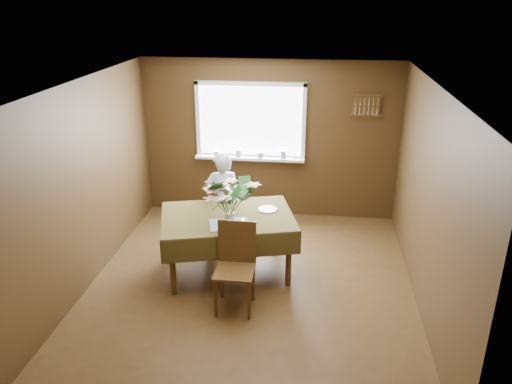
# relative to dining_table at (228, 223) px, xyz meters

# --- Properties ---
(floor) EXTENTS (4.50, 4.50, 0.00)m
(floor) POSITION_rel_dining_table_xyz_m (0.33, -0.32, -0.70)
(floor) COLOR #452F17
(floor) RESTS_ON ground
(ceiling) EXTENTS (4.50, 4.50, 0.00)m
(ceiling) POSITION_rel_dining_table_xyz_m (0.33, -0.32, 1.80)
(ceiling) COLOR white
(ceiling) RESTS_ON wall_back
(wall_back) EXTENTS (4.00, 0.00, 4.00)m
(wall_back) POSITION_rel_dining_table_xyz_m (0.33, 1.93, 0.55)
(wall_back) COLOR brown
(wall_back) RESTS_ON floor
(wall_front) EXTENTS (4.00, 0.00, 4.00)m
(wall_front) POSITION_rel_dining_table_xyz_m (0.33, -2.57, 0.55)
(wall_front) COLOR brown
(wall_front) RESTS_ON floor
(wall_left) EXTENTS (0.00, 4.50, 4.50)m
(wall_left) POSITION_rel_dining_table_xyz_m (-1.67, -0.32, 0.55)
(wall_left) COLOR brown
(wall_left) RESTS_ON floor
(wall_right) EXTENTS (0.00, 4.50, 4.50)m
(wall_right) POSITION_rel_dining_table_xyz_m (2.33, -0.32, 0.55)
(wall_right) COLOR brown
(wall_right) RESTS_ON floor
(window_assembly) EXTENTS (1.72, 0.20, 1.22)m
(window_assembly) POSITION_rel_dining_table_xyz_m (0.04, 1.87, 0.66)
(window_assembly) COLOR white
(window_assembly) RESTS_ON wall_back
(spoon_rack) EXTENTS (0.44, 0.05, 0.33)m
(spoon_rack) POSITION_rel_dining_table_xyz_m (1.78, 1.89, 1.15)
(spoon_rack) COLOR #51381A
(spoon_rack) RESTS_ON wall_back
(dining_table) EXTENTS (1.89, 1.53, 0.81)m
(dining_table) POSITION_rel_dining_table_xyz_m (0.00, 0.00, 0.00)
(dining_table) COLOR #51381A
(dining_table) RESTS_ON floor
(chair_far) EXTENTS (0.46, 0.46, 0.99)m
(chair_far) POSITION_rel_dining_table_xyz_m (-0.23, 0.79, -0.17)
(chair_far) COLOR #51381A
(chair_far) RESTS_ON floor
(chair_near) EXTENTS (0.44, 0.44, 1.03)m
(chair_near) POSITION_rel_dining_table_xyz_m (0.22, -0.72, -0.15)
(chair_near) COLOR #51381A
(chair_near) RESTS_ON floor
(seated_woman) EXTENTS (0.59, 0.48, 1.39)m
(seated_woman) POSITION_rel_dining_table_xyz_m (-0.20, 0.73, -0.01)
(seated_woman) COLOR white
(seated_woman) RESTS_ON floor
(flower_bouquet) EXTENTS (0.62, 0.62, 0.53)m
(flower_bouquet) POSITION_rel_dining_table_xyz_m (0.07, -0.23, 0.44)
(flower_bouquet) COLOR white
(flower_bouquet) RESTS_ON dining_table
(side_plate) EXTENTS (0.32, 0.32, 0.01)m
(side_plate) POSITION_rel_dining_table_xyz_m (0.48, 0.24, 0.10)
(side_plate) COLOR white
(side_plate) RESTS_ON dining_table
(table_knife) EXTENTS (0.11, 0.19, 0.00)m
(table_knife) POSITION_rel_dining_table_xyz_m (0.25, -0.18, 0.11)
(table_knife) COLOR silver
(table_knife) RESTS_ON dining_table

